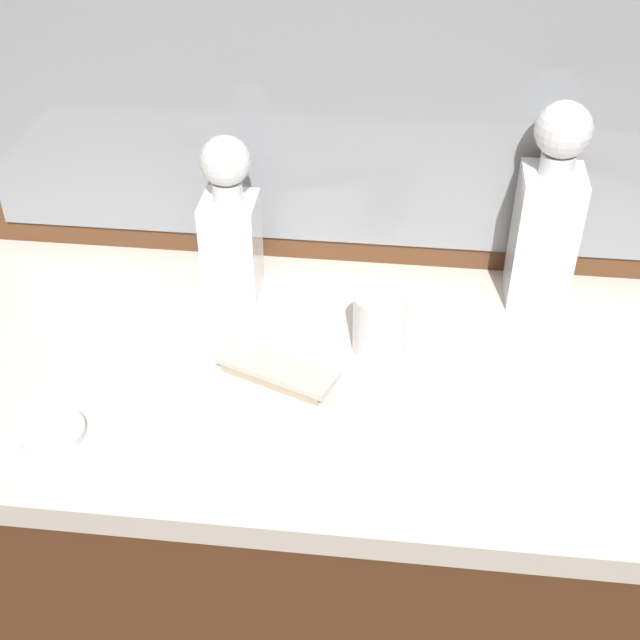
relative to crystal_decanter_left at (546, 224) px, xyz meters
The scene contains 7 objects.
dresser 0.69m from the crystal_decanter_left, 147.13° to the right, with size 1.38×0.59×0.90m.
dresser_mirror 0.39m from the crystal_decanter_left, 166.73° to the left, with size 1.20×0.03×0.69m.
crystal_decanter_left is the anchor object (origin of this frame).
crystal_decanter_rear 0.47m from the crystal_decanter_left, behind, with size 0.08×0.08×0.26m.
crystal_tumbler_left 0.29m from the crystal_decanter_left, 146.24° to the right, with size 0.08×0.08×0.09m.
silver_brush_left 0.45m from the crystal_decanter_left, 147.28° to the right, with size 0.18×0.11×0.02m.
porcelain_dish 0.75m from the crystal_decanter_left, 149.43° to the right, with size 0.08×0.08×0.01m.
Camera 1 is at (0.10, -0.91, 1.69)m, focal length 48.43 mm.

